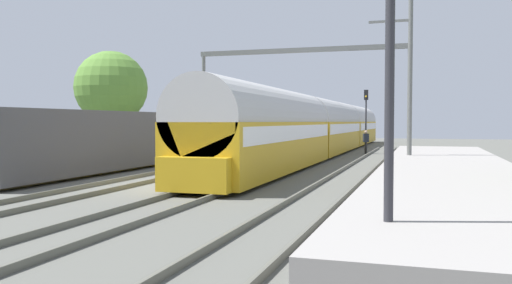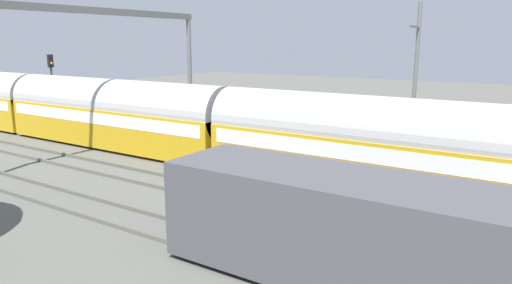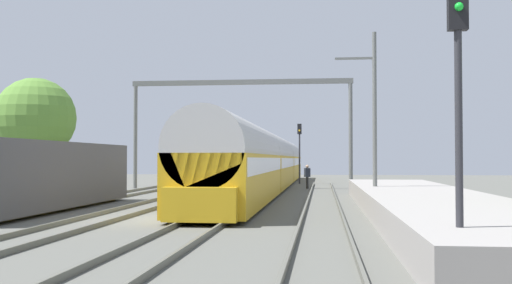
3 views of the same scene
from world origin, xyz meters
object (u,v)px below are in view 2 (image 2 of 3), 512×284
freight_car (414,246)px  railway_signal_far (52,81)px  catenary_gantry (91,46)px  passenger_train (115,114)px  person_crossing (149,122)px

freight_car → railway_signal_far: size_ratio=2.50×
freight_car → catenary_gantry: 19.89m
railway_signal_far → passenger_train: bearing=-102.4°
passenger_train → freight_car: passenger_train is taller
railway_signal_far → catenary_gantry: size_ratio=0.32×
catenary_gantry → passenger_train: bearing=21.1°
person_crossing → railway_signal_far: railway_signal_far is taller
person_crossing → catenary_gantry: size_ratio=0.11×
freight_car → person_crossing: 22.09m
passenger_train → catenary_gantry: size_ratio=3.07×
passenger_train → person_crossing: bearing=3.2°
person_crossing → catenary_gantry: 6.83m
passenger_train → freight_car: size_ratio=3.78×
freight_car → person_crossing: (10.54, 19.41, -0.44)m
passenger_train → freight_car: bearing=-111.9°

